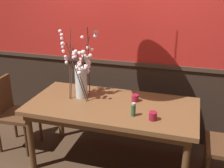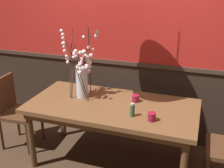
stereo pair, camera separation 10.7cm
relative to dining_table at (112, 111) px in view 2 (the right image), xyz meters
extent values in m
plane|color=#422D1E|center=(0.00, 0.00, -0.67)|extent=(24.00, 24.00, 0.00)
cube|color=#2D2119|center=(0.00, 0.75, -0.17)|extent=(5.19, 0.12, 1.00)
cube|color=#3E2E24|center=(0.00, 0.74, 0.35)|extent=(5.19, 0.14, 0.05)
cube|color=brown|center=(0.00, 0.00, 0.06)|extent=(1.85, 0.90, 0.05)
cube|color=brown|center=(0.00, 0.00, 0.00)|extent=(1.74, 0.80, 0.08)
cylinder|color=brown|center=(-0.83, -0.36, -0.32)|extent=(0.07, 0.07, 0.71)
cylinder|color=brown|center=(-0.83, 0.36, -0.32)|extent=(0.07, 0.07, 0.71)
cylinder|color=brown|center=(0.83, 0.36, -0.32)|extent=(0.07, 0.07, 0.71)
cylinder|color=#412917|center=(1.04, 0.20, -0.46)|extent=(0.04, 0.04, 0.43)
cube|color=#4C301C|center=(0.26, 0.79, -0.22)|extent=(0.41, 0.45, 0.04)
cube|color=#4C301C|center=(0.27, 0.99, 0.04)|extent=(0.38, 0.05, 0.46)
cylinder|color=#412917|center=(0.43, 0.60, -0.46)|extent=(0.04, 0.04, 0.44)
cylinder|color=#412917|center=(0.09, 0.61, -0.46)|extent=(0.04, 0.04, 0.44)
cylinder|color=#412917|center=(0.44, 0.98, -0.46)|extent=(0.04, 0.04, 0.44)
cylinder|color=#412917|center=(0.10, 0.99, -0.46)|extent=(0.04, 0.04, 0.44)
cube|color=#4C301C|center=(-1.22, -0.02, -0.22)|extent=(0.46, 0.44, 0.04)
cube|color=#4C301C|center=(-1.42, -0.03, 0.02)|extent=(0.06, 0.40, 0.44)
cylinder|color=#412917|center=(-1.04, 0.17, -0.46)|extent=(0.04, 0.04, 0.43)
cylinder|color=#412917|center=(-1.02, -0.19, -0.46)|extent=(0.04, 0.04, 0.43)
cylinder|color=#412917|center=(-1.42, 0.15, -0.46)|extent=(0.04, 0.04, 0.43)
cylinder|color=#412917|center=(-1.40, -0.21, -0.46)|extent=(0.04, 0.04, 0.43)
cube|color=#4C301C|center=(-0.32, 0.76, -0.23)|extent=(0.47, 0.42, 0.04)
cube|color=#4C301C|center=(-0.33, 0.94, 0.03)|extent=(0.43, 0.06, 0.49)
cylinder|color=#412917|center=(-0.11, 0.61, -0.46)|extent=(0.04, 0.04, 0.42)
cylinder|color=#412917|center=(-0.50, 0.59, -0.46)|extent=(0.04, 0.04, 0.42)
cylinder|color=#412917|center=(-0.13, 0.94, -0.46)|extent=(0.04, 0.04, 0.42)
cylinder|color=#412917|center=(-0.52, 0.92, -0.46)|extent=(0.04, 0.04, 0.42)
cylinder|color=silver|center=(-0.39, 0.09, 0.26)|extent=(0.14, 0.14, 0.35)
cylinder|color=silver|center=(-0.39, 0.09, 0.13)|extent=(0.12, 0.12, 0.08)
cylinder|color=#472D23|center=(-0.42, 0.20, 0.44)|extent=(0.21, 0.04, 0.71)
sphere|color=#FFCAE5|center=(-0.40, 0.22, 0.55)|extent=(0.05, 0.05, 0.05)
sphere|color=#FED1CF|center=(-0.41, 0.22, 0.56)|extent=(0.03, 0.03, 0.03)
sphere|color=#FEC5E0|center=(-0.44, 0.19, 0.50)|extent=(0.06, 0.06, 0.06)
sphere|color=#F9CDE5|center=(-0.44, 0.28, 0.74)|extent=(0.04, 0.04, 0.04)
cylinder|color=#472D23|center=(-0.32, 0.15, 0.50)|extent=(0.07, 0.15, 0.81)
sphere|color=#FACAE7|center=(-0.31, 0.13, 0.66)|extent=(0.04, 0.04, 0.04)
sphere|color=#FCCBD0|center=(-0.27, 0.15, 0.64)|extent=(0.03, 0.03, 0.03)
sphere|color=#F3C6E2|center=(-0.22, 0.15, 0.84)|extent=(0.05, 0.05, 0.05)
sphere|color=white|center=(-0.31, 0.12, 0.50)|extent=(0.05, 0.05, 0.05)
sphere|color=silver|center=(-0.24, 0.16, 0.79)|extent=(0.04, 0.04, 0.04)
sphere|color=silver|center=(-0.29, 0.13, 0.58)|extent=(0.05, 0.05, 0.05)
cylinder|color=#472D23|center=(-0.42, 0.14, 0.35)|extent=(0.06, 0.12, 0.53)
sphere|color=#F6CBE1|center=(-0.41, 0.18, 0.41)|extent=(0.05, 0.05, 0.05)
sphere|color=#FED0D9|center=(-0.42, 0.16, 0.39)|extent=(0.03, 0.03, 0.03)
sphere|color=white|center=(-0.45, 0.11, 0.44)|extent=(0.05, 0.05, 0.05)
sphere|color=white|center=(-0.48, 0.15, 0.56)|extent=(0.04, 0.04, 0.04)
sphere|color=#FCC9CF|center=(-0.43, 0.15, 0.47)|extent=(0.05, 0.05, 0.05)
sphere|color=silver|center=(-0.50, 0.16, 0.58)|extent=(0.05, 0.05, 0.05)
cylinder|color=#472D23|center=(-0.37, 0.13, 0.34)|extent=(0.05, 0.09, 0.50)
sphere|color=#FCCFE4|center=(-0.34, 0.13, 0.54)|extent=(0.05, 0.05, 0.05)
sphere|color=#F9C7E3|center=(-0.33, 0.13, 0.39)|extent=(0.05, 0.05, 0.05)
sphere|color=white|center=(-0.32, 0.15, 0.44)|extent=(0.05, 0.05, 0.05)
sphere|color=#FFDDD7|center=(-0.37, 0.16, 0.44)|extent=(0.04, 0.04, 0.04)
sphere|color=silver|center=(-0.32, 0.12, 0.52)|extent=(0.05, 0.05, 0.05)
sphere|color=#FFD8CF|center=(-0.36, 0.12, 0.57)|extent=(0.05, 0.05, 0.05)
cylinder|color=#472D23|center=(-0.37, 0.07, 0.36)|extent=(0.08, 0.08, 0.54)
sphere|color=#FFC9DF|center=(-0.38, 0.06, 0.41)|extent=(0.05, 0.05, 0.05)
sphere|color=silver|center=(-0.34, 0.06, 0.63)|extent=(0.05, 0.05, 0.05)
sphere|color=#FCD4D6|center=(-0.38, 0.04, 0.62)|extent=(0.04, 0.04, 0.04)
sphere|color=#F9DAD2|center=(-0.38, 0.09, 0.42)|extent=(0.03, 0.03, 0.03)
cylinder|color=#472D23|center=(-0.52, 0.10, 0.47)|extent=(0.05, 0.21, 0.77)
sphere|color=silver|center=(-0.58, 0.06, 0.71)|extent=(0.05, 0.05, 0.05)
sphere|color=#FECBCE|center=(-0.62, 0.12, 0.75)|extent=(0.04, 0.04, 0.04)
sphere|color=white|center=(-0.59, 0.08, 0.62)|extent=(0.04, 0.04, 0.04)
sphere|color=#FBD3D0|center=(-0.62, 0.10, 0.83)|extent=(0.04, 0.04, 0.04)
sphere|color=silver|center=(-0.60, 0.09, 0.80)|extent=(0.04, 0.04, 0.04)
sphere|color=#FEC9E0|center=(-0.55, 0.07, 0.53)|extent=(0.04, 0.04, 0.04)
cylinder|color=#472D23|center=(-0.50, 0.09, 0.38)|extent=(0.02, 0.17, 0.59)
sphere|color=silver|center=(-0.57, 0.10, 0.48)|extent=(0.04, 0.04, 0.04)
sphere|color=white|center=(-0.55, 0.05, 0.57)|extent=(0.03, 0.03, 0.03)
sphere|color=silver|center=(-0.61, 0.10, 0.66)|extent=(0.03, 0.03, 0.03)
cylinder|color=#472D23|center=(-0.37, 0.00, 0.40)|extent=(0.19, 0.02, 0.62)
sphere|color=#FDD9D5|center=(-0.34, -0.06, 0.52)|extent=(0.05, 0.05, 0.05)
sphere|color=silver|center=(-0.35, -0.02, 0.41)|extent=(0.05, 0.05, 0.05)
sphere|color=#F7C7DC|center=(-0.40, -0.06, 0.63)|extent=(0.04, 0.04, 0.04)
sphere|color=#FAD5D4|center=(-0.38, -0.06, 0.61)|extent=(0.03, 0.03, 0.03)
sphere|color=#F5D3D3|center=(-0.36, -0.03, 0.42)|extent=(0.05, 0.05, 0.05)
cylinder|color=#472D23|center=(-0.39, -0.04, 0.42)|extent=(0.20, 0.06, 0.67)
sphere|color=white|center=(-0.39, -0.02, 0.47)|extent=(0.04, 0.04, 0.04)
sphere|color=white|center=(-0.35, -0.12, 0.68)|extent=(0.04, 0.04, 0.04)
sphere|color=silver|center=(-0.39, -0.09, 0.61)|extent=(0.04, 0.04, 0.04)
cylinder|color=maroon|center=(0.48, -0.22, 0.13)|extent=(0.08, 0.08, 0.09)
torus|color=#A81B37|center=(0.48, -0.22, 0.17)|extent=(0.08, 0.08, 0.01)
cylinder|color=silver|center=(0.48, -0.22, 0.11)|extent=(0.06, 0.06, 0.04)
cylinder|color=maroon|center=(0.22, 0.15, 0.12)|extent=(0.08, 0.08, 0.08)
torus|color=#A81B37|center=(0.22, 0.15, 0.16)|extent=(0.08, 0.08, 0.01)
cylinder|color=silver|center=(0.22, 0.15, 0.11)|extent=(0.05, 0.05, 0.04)
cylinder|color=#2D5633|center=(0.28, -0.20, 0.15)|extent=(0.05, 0.05, 0.12)
cylinder|color=beige|center=(0.28, -0.20, 0.22)|extent=(0.04, 0.04, 0.02)
camera|label=1|loc=(0.79, -2.64, 1.40)|focal=44.67mm
camera|label=2|loc=(0.89, -2.61, 1.40)|focal=44.67mm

